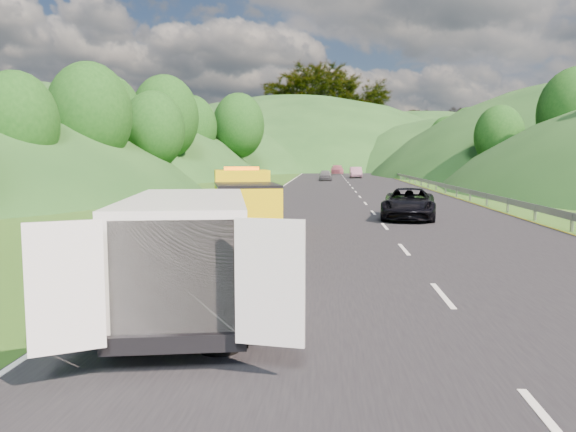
# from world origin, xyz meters

# --- Properties ---
(ground) EXTENTS (320.00, 320.00, 0.00)m
(ground) POSITION_xyz_m (0.00, 0.00, 0.00)
(ground) COLOR #38661E
(ground) RESTS_ON ground
(road_surface) EXTENTS (14.00, 200.00, 0.02)m
(road_surface) POSITION_xyz_m (3.00, 40.00, 0.01)
(road_surface) COLOR black
(road_surface) RESTS_ON ground
(guardrail) EXTENTS (0.06, 140.00, 1.52)m
(guardrail) POSITION_xyz_m (10.30, 52.50, 0.00)
(guardrail) COLOR gray
(guardrail) RESTS_ON ground
(tree_line_left) EXTENTS (14.00, 140.00, 14.00)m
(tree_line_left) POSITION_xyz_m (-19.00, 60.00, 0.00)
(tree_line_left) COLOR #215117
(tree_line_left) RESTS_ON ground
(tree_line_right) EXTENTS (14.00, 140.00, 14.00)m
(tree_line_right) POSITION_xyz_m (23.00, 60.00, 0.00)
(tree_line_right) COLOR #215117
(tree_line_right) RESTS_ON ground
(hills_backdrop) EXTENTS (201.00, 288.60, 44.00)m
(hills_backdrop) POSITION_xyz_m (6.50, 134.70, 0.00)
(hills_backdrop) COLOR #2D5B23
(hills_backdrop) RESTS_ON ground
(tow_truck) EXTENTS (3.48, 6.32, 2.57)m
(tow_truck) POSITION_xyz_m (-2.74, 7.93, 1.26)
(tow_truck) COLOR black
(tow_truck) RESTS_ON ground
(white_van) EXTENTS (3.76, 6.68, 2.25)m
(white_van) POSITION_xyz_m (-2.02, -3.94, 1.27)
(white_van) COLOR black
(white_van) RESTS_ON ground
(woman) EXTENTS (0.65, 0.69, 1.53)m
(woman) POSITION_xyz_m (-3.15, 0.87, 0.00)
(woman) COLOR silver
(woman) RESTS_ON ground
(child) EXTENTS (0.65, 0.65, 1.06)m
(child) POSITION_xyz_m (-1.74, 0.68, 0.00)
(child) COLOR tan
(child) RESTS_ON ground
(worker) EXTENTS (1.12, 0.80, 1.56)m
(worker) POSITION_xyz_m (-0.54, -5.35, 0.00)
(worker) COLOR black
(worker) RESTS_ON ground
(suitcase) EXTENTS (0.40, 0.32, 0.57)m
(suitcase) POSITION_xyz_m (-4.78, -0.14, 0.28)
(suitcase) COLOR brown
(suitcase) RESTS_ON ground
(spare_tire) EXTENTS (0.62, 0.62, 0.20)m
(spare_tire) POSITION_xyz_m (-1.10, -5.71, 0.00)
(spare_tire) COLOR black
(spare_tire) RESTS_ON ground
(passing_suv) EXTENTS (3.24, 5.59, 1.46)m
(passing_suv) POSITION_xyz_m (4.45, 13.16, 0.00)
(passing_suv) COLOR black
(passing_suv) RESTS_ON ground
(dist_car_a) EXTENTS (1.59, 3.96, 1.35)m
(dist_car_a) POSITION_xyz_m (0.35, 57.41, 0.00)
(dist_car_a) COLOR #4F5054
(dist_car_a) RESTS_ON ground
(dist_car_b) EXTENTS (1.65, 4.72, 1.56)m
(dist_car_b) POSITION_xyz_m (4.68, 66.99, 0.00)
(dist_car_b) COLOR #7E5466
(dist_car_b) RESTS_ON ground
(dist_car_c) EXTENTS (2.17, 5.34, 1.55)m
(dist_car_c) POSITION_xyz_m (2.35, 84.92, 0.00)
(dist_car_c) COLOR #934957
(dist_car_c) RESTS_ON ground
(dist_car_d) EXTENTS (1.59, 3.96, 1.35)m
(dist_car_d) POSITION_xyz_m (2.69, 104.26, 0.00)
(dist_car_d) COLOR #406D64
(dist_car_d) RESTS_ON ground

